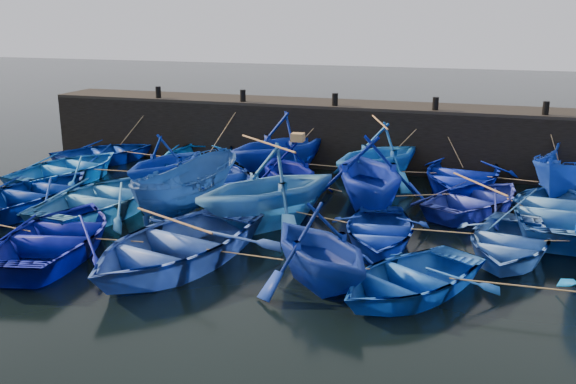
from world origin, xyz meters
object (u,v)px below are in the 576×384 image
(boat_13, at_px, (36,192))
(wooden_crate, at_px, (298,137))
(boat_0, at_px, (106,152))
(boat_8, at_px, (217,180))

(boat_13, relative_size, wooden_crate, 11.80)
(boat_0, bearing_deg, boat_13, 141.55)
(boat_8, bearing_deg, boat_13, 172.95)
(wooden_crate, bearing_deg, boat_0, 163.60)
(boat_13, xyz_separation_m, wooden_crate, (8.03, 3.61, 1.65))
(boat_8, xyz_separation_m, wooden_crate, (2.88, 0.41, 1.62))
(boat_13, bearing_deg, boat_0, -72.71)
(boat_0, xyz_separation_m, wooden_crate, (9.47, -2.79, 1.71))
(boat_0, xyz_separation_m, boat_8, (6.59, -3.20, 0.09))
(boat_13, height_order, wooden_crate, wooden_crate)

